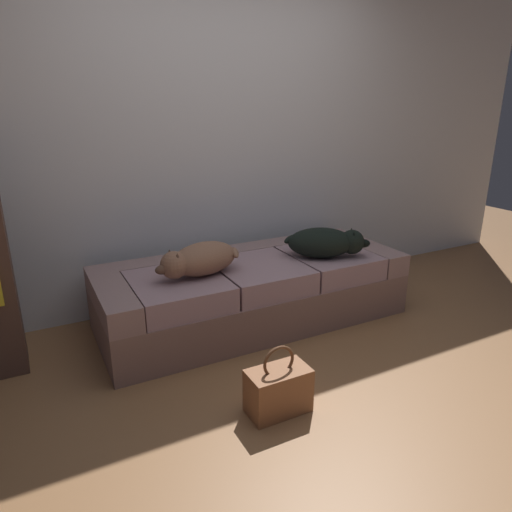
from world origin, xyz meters
The scene contains 7 objects.
ground_plane centered at (0.00, 0.00, 0.00)m, with size 10.00×10.00×0.00m, color #90623D.
back_wall centered at (0.00, 1.65, 1.40)m, with size 6.40×0.10×2.80m, color silver.
couch centered at (0.00, 1.05, 0.23)m, with size 2.17×0.85×0.46m.
dog_tan centered at (-0.44, 0.95, 0.57)m, with size 0.62×0.35×0.21m.
dog_dark centered at (0.51, 0.88, 0.57)m, with size 0.60×0.46×0.21m.
tv_remote centered at (0.96, 1.16, 0.47)m, with size 0.04×0.15×0.02m, color black.
handbag centered at (-0.37, 0.05, 0.13)m, with size 0.32×0.18×0.38m.
Camera 1 is at (-1.40, -1.68, 1.52)m, focal length 32.23 mm.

